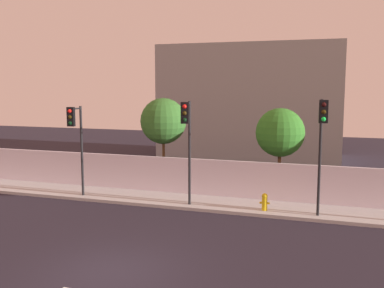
% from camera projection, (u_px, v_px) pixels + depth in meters
% --- Properties ---
extents(ground_plane, '(80.00, 80.00, 0.00)m').
position_uv_depth(ground_plane, '(110.00, 272.00, 13.27)').
color(ground_plane, '#241F2A').
extents(sidewalk, '(36.00, 2.40, 0.15)m').
position_uv_depth(sidewalk, '(194.00, 202.00, 20.99)').
color(sidewalk, '#B4B4B4').
rests_on(sidewalk, ground).
extents(perimeter_wall, '(36.00, 0.18, 1.80)m').
position_uv_depth(perimeter_wall, '(202.00, 177.00, 22.08)').
color(perimeter_wall, silver).
rests_on(perimeter_wall, sidewalk).
extents(traffic_light_left, '(0.36, 1.27, 4.43)m').
position_uv_depth(traffic_light_left, '(76.00, 132.00, 21.13)').
color(traffic_light_left, black).
rests_on(traffic_light_left, sidewalk).
extents(traffic_light_center, '(0.36, 1.22, 4.87)m').
position_uv_depth(traffic_light_center, '(322.00, 133.00, 17.65)').
color(traffic_light_center, black).
rests_on(traffic_light_center, sidewalk).
extents(traffic_light_right, '(0.50, 1.62, 4.74)m').
position_uv_depth(traffic_light_right, '(187.00, 131.00, 19.19)').
color(traffic_light_right, black).
rests_on(traffic_light_right, sidewalk).
extents(fire_hydrant, '(0.44, 0.26, 0.76)m').
position_uv_depth(fire_hydrant, '(265.00, 201.00, 19.31)').
color(fire_hydrant, gold).
rests_on(fire_hydrant, sidewalk).
extents(roadside_tree_leftmost, '(2.50, 2.50, 4.92)m').
position_uv_depth(roadside_tree_leftmost, '(163.00, 121.00, 24.05)').
color(roadside_tree_leftmost, brown).
rests_on(roadside_tree_leftmost, ground).
extents(roadside_tree_midleft, '(2.45, 2.45, 4.47)m').
position_uv_depth(roadside_tree_midleft, '(280.00, 133.00, 22.17)').
color(roadside_tree_midleft, brown).
rests_on(roadside_tree_midleft, ground).
extents(low_building_distant, '(13.85, 6.00, 8.72)m').
position_uv_depth(low_building_distant, '(251.00, 101.00, 34.90)').
color(low_building_distant, '#959595').
rests_on(low_building_distant, ground).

